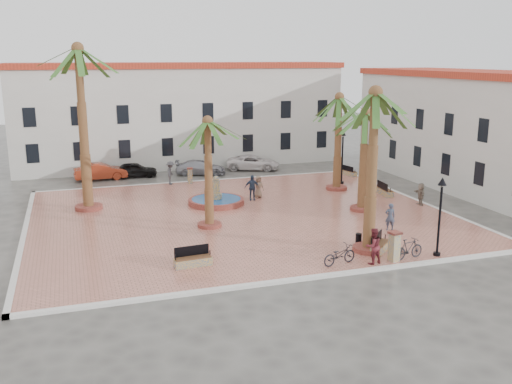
% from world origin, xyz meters
% --- Properties ---
extents(ground, '(120.00, 120.00, 0.00)m').
position_xyz_m(ground, '(0.00, 0.00, 0.00)').
color(ground, '#56544F').
rests_on(ground, ground).
extents(plaza, '(26.00, 22.00, 0.15)m').
position_xyz_m(plaza, '(0.00, 0.00, 0.07)').
color(plaza, '#C57461').
rests_on(plaza, ground).
extents(kerb_n, '(26.30, 0.30, 0.16)m').
position_xyz_m(kerb_n, '(0.00, 11.00, 0.08)').
color(kerb_n, silver).
rests_on(kerb_n, ground).
extents(kerb_s, '(26.30, 0.30, 0.16)m').
position_xyz_m(kerb_s, '(0.00, -11.00, 0.08)').
color(kerb_s, silver).
rests_on(kerb_s, ground).
extents(kerb_e, '(0.30, 22.30, 0.16)m').
position_xyz_m(kerb_e, '(13.00, 0.00, 0.08)').
color(kerb_e, silver).
rests_on(kerb_e, ground).
extents(kerb_w, '(0.30, 22.30, 0.16)m').
position_xyz_m(kerb_w, '(-13.00, 0.00, 0.08)').
color(kerb_w, silver).
rests_on(kerb_w, ground).
extents(building_north, '(30.40, 7.40, 9.50)m').
position_xyz_m(building_north, '(-0.00, 19.99, 4.77)').
color(building_north, silver).
rests_on(building_north, ground).
extents(building_east, '(7.40, 26.40, 9.00)m').
position_xyz_m(building_east, '(19.99, 2.00, 4.52)').
color(building_east, silver).
rests_on(building_east, ground).
extents(fountain, '(3.84, 3.84, 1.98)m').
position_xyz_m(fountain, '(-0.81, 3.26, 0.42)').
color(fountain, brown).
rests_on(fountain, plaza).
extents(palm_nw, '(5.81, 5.81, 10.81)m').
position_xyz_m(palm_nw, '(-9.23, 4.59, 9.51)').
color(palm_nw, brown).
rests_on(palm_nw, plaza).
extents(palm_sw, '(4.67, 4.67, 6.63)m').
position_xyz_m(palm_sw, '(-2.52, -1.80, 5.70)').
color(palm_sw, brown).
rests_on(palm_sw, plaza).
extents(palm_s, '(5.31, 5.31, 8.56)m').
position_xyz_m(palm_s, '(4.34, -8.66, 7.44)').
color(palm_s, brown).
rests_on(palm_s, plaza).
extents(palm_e, '(4.93, 4.93, 6.80)m').
position_xyz_m(palm_e, '(7.92, -1.30, 5.82)').
color(palm_e, brown).
rests_on(palm_e, plaza).
extents(palm_ne, '(5.21, 5.21, 7.36)m').
position_xyz_m(palm_ne, '(9.03, 4.69, 6.31)').
color(palm_ne, brown).
rests_on(palm_ne, plaza).
extents(bench_s, '(1.87, 0.69, 0.97)m').
position_xyz_m(bench_s, '(-4.85, -7.98, 0.42)').
color(bench_s, '#90815D').
rests_on(bench_s, plaza).
extents(bench_se, '(1.68, 1.61, 0.94)m').
position_xyz_m(bench_se, '(4.87, -8.92, 0.42)').
color(bench_se, '#90815D').
rests_on(bench_se, plaza).
extents(bench_e, '(0.77, 1.91, 0.98)m').
position_xyz_m(bench_e, '(11.58, 1.93, 0.43)').
color(bench_e, '#90815D').
rests_on(bench_e, plaza).
extents(bench_ne, '(0.82, 1.67, 0.84)m').
position_xyz_m(bench_ne, '(12.38, 9.17, 0.39)').
color(bench_ne, '#90815D').
rests_on(bench_ne, plaza).
extents(lamppost_s, '(0.44, 0.44, 4.09)m').
position_xyz_m(lamppost_s, '(7.32, -10.40, 2.92)').
color(lamppost_s, black).
rests_on(lamppost_s, plaza).
extents(lamppost_e, '(0.46, 0.46, 4.27)m').
position_xyz_m(lamppost_e, '(10.33, 6.45, 3.04)').
color(lamppost_e, black).
rests_on(lamppost_e, plaza).
extents(bollard_se, '(0.63, 0.63, 1.51)m').
position_xyz_m(bollard_se, '(4.79, -10.40, 0.93)').
color(bollard_se, '#90815D').
rests_on(bollard_se, plaza).
extents(bollard_n, '(0.55, 0.55, 1.27)m').
position_xyz_m(bollard_n, '(-1.19, 10.22, 0.81)').
color(bollard_n, '#90815D').
rests_on(bollard_n, plaza).
extents(bollard_e, '(0.61, 0.61, 1.56)m').
position_xyz_m(bollard_e, '(8.41, -0.99, 0.96)').
color(bollard_e, '#90815D').
rests_on(bollard_e, plaza).
extents(litter_bin, '(0.33, 0.33, 0.64)m').
position_xyz_m(litter_bin, '(4.31, -7.65, 0.47)').
color(litter_bin, black).
rests_on(litter_bin, plaza).
extents(cyclist_a, '(0.68, 0.54, 1.61)m').
position_xyz_m(cyclist_a, '(7.34, -5.79, 0.96)').
color(cyclist_a, '#374054').
rests_on(cyclist_a, plaza).
extents(bicycle_a, '(1.99, 1.07, 0.99)m').
position_xyz_m(bicycle_a, '(2.00, -10.00, 0.65)').
color(bicycle_a, black).
rests_on(bicycle_a, plaza).
extents(cyclist_b, '(0.98, 0.82, 1.81)m').
position_xyz_m(cyclist_b, '(3.61, -10.40, 1.05)').
color(cyclist_b, maroon).
rests_on(cyclist_b, plaza).
extents(bicycle_b, '(1.85, 0.81, 1.08)m').
position_xyz_m(bicycle_b, '(5.63, -10.40, 0.69)').
color(bicycle_b, black).
rests_on(bicycle_b, plaza).
extents(pedestrian_fountain_a, '(0.81, 0.56, 1.59)m').
position_xyz_m(pedestrian_fountain_a, '(2.52, 4.06, 0.95)').
color(pedestrian_fountain_a, '#876954').
rests_on(pedestrian_fountain_a, plaza).
extents(pedestrian_fountain_b, '(1.12, 0.64, 1.80)m').
position_xyz_m(pedestrian_fountain_b, '(1.87, 3.57, 1.05)').
color(pedestrian_fountain_b, '#2B3951').
rests_on(pedestrian_fountain_b, plaza).
extents(pedestrian_north, '(1.02, 1.35, 1.86)m').
position_xyz_m(pedestrian_north, '(-2.70, 10.40, 1.08)').
color(pedestrian_north, '#444348').
rests_on(pedestrian_north, plaza).
extents(pedestrian_east, '(0.68, 1.48, 1.53)m').
position_xyz_m(pedestrian_east, '(12.40, -1.34, 0.92)').
color(pedestrian_east, gray).
rests_on(pedestrian_east, plaza).
extents(car_black, '(3.85, 1.80, 1.28)m').
position_xyz_m(car_black, '(-5.03, 14.81, 0.64)').
color(car_black, black).
rests_on(car_black, ground).
extents(car_red, '(4.35, 1.71, 1.41)m').
position_xyz_m(car_red, '(-7.85, 14.61, 0.71)').
color(car_red, '#983019').
rests_on(car_red, ground).
extents(car_silver, '(4.66, 2.83, 1.26)m').
position_xyz_m(car_silver, '(0.54, 14.08, 0.63)').
color(car_silver, '#9999A1').
rests_on(car_silver, ground).
extents(car_white, '(5.25, 3.83, 1.33)m').
position_xyz_m(car_white, '(5.58, 14.77, 0.66)').
color(car_white, silver).
rests_on(car_white, ground).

